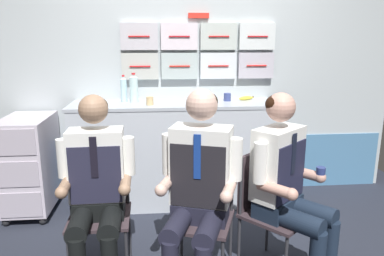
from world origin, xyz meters
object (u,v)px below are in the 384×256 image
at_px(folding_chair_right, 266,199).
at_px(paper_cup_blue, 150,101).
at_px(crew_member_center, 198,183).
at_px(crew_member_left, 96,184).
at_px(service_trolley, 30,162).
at_px(snack_banana, 246,98).
at_px(sparkling_bottle_green, 134,88).
at_px(crew_member_right, 288,180).
at_px(folding_chair_center, 204,202).
at_px(folding_chair_left, 101,199).

height_order(folding_chair_right, paper_cup_blue, paper_cup_blue).
relative_size(crew_member_center, folding_chair_right, 1.55).
relative_size(crew_member_left, crew_member_center, 0.97).
bearing_deg(service_trolley, snack_banana, 5.34).
distance_m(service_trolley, paper_cup_blue, 1.24).
bearing_deg(snack_banana, crew_member_center, -114.06).
bearing_deg(sparkling_bottle_green, crew_member_right, -51.19).
bearing_deg(crew_member_left, crew_member_center, -9.12).
bearing_deg(sparkling_bottle_green, folding_chair_right, -51.46).
bearing_deg(crew_member_center, paper_cup_blue, 104.88).
height_order(service_trolley, folding_chair_right, service_trolley).
height_order(folding_chair_right, crew_member_right, crew_member_right).
distance_m(folding_chair_right, sparkling_bottle_green, 1.65).
distance_m(crew_member_left, snack_banana, 1.83).
bearing_deg(folding_chair_right, folding_chair_center, -178.32).
bearing_deg(folding_chair_left, crew_member_right, -10.17).
distance_m(crew_member_center, folding_chair_right, 0.55).
xyz_separation_m(service_trolley, crew_member_right, (2.02, -1.15, 0.21)).
relative_size(service_trolley, folding_chair_right, 1.08).
distance_m(folding_chair_center, snack_banana, 1.45).
height_order(service_trolley, folding_chair_center, service_trolley).
bearing_deg(crew_member_center, snack_banana, 65.94).
bearing_deg(snack_banana, paper_cup_blue, -168.58).
xyz_separation_m(crew_member_left, snack_banana, (1.26, 1.28, 0.33)).
bearing_deg(folding_chair_right, crew_member_right, -48.59).
bearing_deg(crew_member_right, folding_chair_center, 168.78).
distance_m(crew_member_left, paper_cup_blue, 1.19).
height_order(folding_chair_left, crew_member_right, crew_member_right).
distance_m(folding_chair_center, crew_member_center, 0.26).
bearing_deg(folding_chair_center, paper_cup_blue, 109.41).
height_order(sparkling_bottle_green, snack_banana, sparkling_bottle_green).
bearing_deg(paper_cup_blue, folding_chair_left, -109.68).
relative_size(folding_chair_center, crew_member_center, 0.64).
bearing_deg(paper_cup_blue, folding_chair_right, -52.19).
bearing_deg(crew_member_left, sparkling_bottle_green, 81.92).
xyz_separation_m(crew_member_center, sparkling_bottle_green, (-0.47, 1.36, 0.42)).
height_order(folding_chair_center, crew_member_center, crew_member_center).
relative_size(folding_chair_left, sparkling_bottle_green, 3.01).
bearing_deg(paper_cup_blue, service_trolley, -179.88).
height_order(folding_chair_center, crew_member_right, crew_member_right).
bearing_deg(folding_chair_center, service_trolley, 144.77).
relative_size(service_trolley, paper_cup_blue, 12.06).
xyz_separation_m(folding_chair_left, crew_member_left, (0.00, -0.16, 0.17)).
distance_m(crew_member_center, sparkling_bottle_green, 1.49).
height_order(crew_member_left, folding_chair_right, crew_member_left).
height_order(crew_member_right, paper_cup_blue, crew_member_right).
bearing_deg(snack_banana, folding_chair_left, -138.55).
bearing_deg(folding_chair_left, crew_member_left, -88.41).
xyz_separation_m(folding_chair_center, paper_cup_blue, (-0.37, 1.05, 0.53)).
distance_m(folding_chair_center, sparkling_bottle_green, 1.45).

